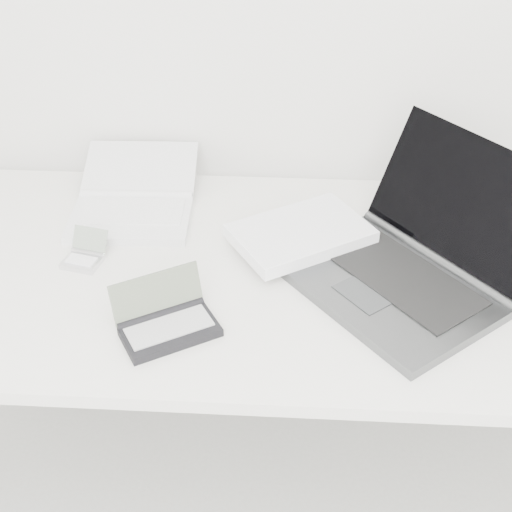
# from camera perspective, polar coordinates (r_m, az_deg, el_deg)

# --- Properties ---
(desk) EXTENTS (1.60, 0.80, 0.73)m
(desk) POSITION_cam_1_polar(r_m,az_deg,el_deg) (1.60, 1.16, -2.28)
(desk) COLOR white
(desk) RESTS_ON ground
(laptop_large) EXTENTS (0.71, 0.60, 0.27)m
(laptop_large) POSITION_cam_1_polar(r_m,az_deg,el_deg) (1.56, 9.66, 0.21)
(laptop_large) COLOR #505255
(laptop_large) RESTS_ON desk
(netbook_open_white) EXTENTS (0.30, 0.38, 0.08)m
(netbook_open_white) POSITION_cam_1_polar(r_m,az_deg,el_deg) (1.78, -9.78, 4.17)
(netbook_open_white) COLOR white
(netbook_open_white) RESTS_ON desk
(pda_silver) EXTENTS (0.10, 0.11, 0.06)m
(pda_silver) POSITION_cam_1_polar(r_m,az_deg,el_deg) (1.63, -13.56, 0.00)
(pda_silver) COLOR silver
(pda_silver) RESTS_ON desk
(palmtop_charcoal) EXTENTS (0.22, 0.20, 0.10)m
(palmtop_charcoal) POSITION_cam_1_polar(r_m,az_deg,el_deg) (1.41, -7.19, -5.25)
(palmtop_charcoal) COLOR black
(palmtop_charcoal) RESTS_ON desk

